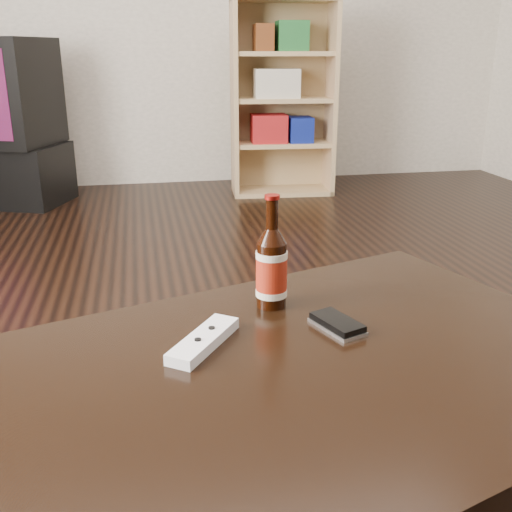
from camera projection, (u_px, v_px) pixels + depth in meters
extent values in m
cube|color=black|center=(232.00, 417.00, 1.58)|extent=(5.00, 6.00, 0.01)
cube|color=tan|center=(234.00, 100.00, 3.82)|extent=(0.05, 0.30, 1.22)
cube|color=tan|center=(331.00, 99.00, 3.89)|extent=(0.05, 0.30, 1.22)
cube|color=tan|center=(282.00, 191.00, 4.05)|extent=(0.68, 0.35, 0.03)
cube|color=tan|center=(280.00, 98.00, 3.98)|extent=(0.66, 0.08, 1.22)
cube|color=tan|center=(282.00, 144.00, 3.94)|extent=(0.62, 0.32, 0.03)
cube|color=tan|center=(283.00, 100.00, 3.85)|extent=(0.62, 0.32, 0.03)
cube|color=tan|center=(284.00, 54.00, 3.76)|extent=(0.62, 0.32, 0.03)
cube|color=maroon|center=(269.00, 128.00, 3.88)|extent=(0.24, 0.20, 0.18)
cube|color=navy|center=(300.00, 129.00, 3.91)|extent=(0.16, 0.20, 0.16)
cube|color=beige|center=(276.00, 83.00, 3.80)|extent=(0.30, 0.21, 0.18)
cube|color=#1F622B|center=(292.00, 36.00, 3.71)|extent=(0.20, 0.20, 0.18)
cube|color=#602F14|center=(263.00, 38.00, 3.70)|extent=(0.13, 0.20, 0.16)
cube|color=black|center=(259.00, 394.00, 0.91)|extent=(1.36, 1.04, 0.06)
cylinder|color=black|center=(389.00, 364.00, 1.45)|extent=(0.09, 0.09, 0.39)
cylinder|color=black|center=(271.00, 275.00, 1.14)|extent=(0.07, 0.07, 0.13)
cylinder|color=maroon|center=(271.00, 274.00, 1.13)|extent=(0.07, 0.07, 0.08)
cylinder|color=beige|center=(272.00, 255.00, 1.12)|extent=(0.07, 0.07, 0.01)
cylinder|color=beige|center=(271.00, 292.00, 1.15)|extent=(0.07, 0.07, 0.01)
cone|color=black|center=(272.00, 236.00, 1.11)|extent=(0.07, 0.07, 0.03)
cylinder|color=black|center=(272.00, 214.00, 1.10)|extent=(0.03, 0.03, 0.06)
cylinder|color=maroon|center=(272.00, 197.00, 1.09)|extent=(0.03, 0.03, 0.01)
cube|color=#BCBCBE|center=(337.00, 327.00, 1.06)|extent=(0.09, 0.12, 0.01)
cube|color=black|center=(337.00, 323.00, 1.06)|extent=(0.08, 0.11, 0.01)
cylinder|color=#BCBCBE|center=(348.00, 326.00, 1.03)|extent=(0.03, 0.03, 0.00)
cube|color=silver|center=(204.00, 340.00, 1.00)|extent=(0.14, 0.17, 0.02)
cylinder|color=black|center=(212.00, 328.00, 1.02)|extent=(0.02, 0.02, 0.00)
cylinder|color=black|center=(198.00, 340.00, 0.98)|extent=(0.02, 0.02, 0.00)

